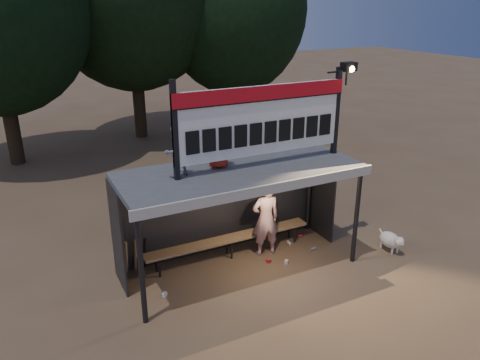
# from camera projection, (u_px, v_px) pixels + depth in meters

# --- Properties ---
(ground) EXTENTS (80.00, 80.00, 0.00)m
(ground) POSITION_uv_depth(u_px,v_px,m) (240.00, 267.00, 10.36)
(ground) COLOR #4F3A27
(ground) RESTS_ON ground
(player) EXTENTS (0.70, 0.50, 1.79)m
(player) POSITION_uv_depth(u_px,v_px,m) (266.00, 219.00, 10.61)
(player) COLOR silver
(player) RESTS_ON ground
(child_a) EXTENTS (0.59, 0.52, 1.00)m
(child_a) POSITION_uv_depth(u_px,v_px,m) (175.00, 152.00, 8.94)
(child_a) COLOR slate
(child_a) RESTS_ON dugout_shelter
(child_b) EXTENTS (0.58, 0.44, 1.06)m
(child_b) POSITION_uv_depth(u_px,v_px,m) (218.00, 142.00, 9.41)
(child_b) COLOR #A32519
(child_b) RESTS_ON dugout_shelter
(dugout_shelter) EXTENTS (5.10, 2.08, 2.32)m
(dugout_shelter) POSITION_uv_depth(u_px,v_px,m) (235.00, 186.00, 9.90)
(dugout_shelter) COLOR #414144
(dugout_shelter) RESTS_ON ground
(scoreboard_assembly) EXTENTS (4.10, 0.27, 1.99)m
(scoreboard_assembly) POSITION_uv_depth(u_px,v_px,m) (265.00, 118.00, 9.39)
(scoreboard_assembly) COLOR black
(scoreboard_assembly) RESTS_ON dugout_shelter
(bench) EXTENTS (4.00, 0.35, 0.48)m
(bench) POSITION_uv_depth(u_px,v_px,m) (229.00, 239.00, 10.66)
(bench) COLOR olive
(bench) RESTS_ON ground
(tree_right) EXTENTS (6.08, 6.08, 8.72)m
(tree_right) POSITION_uv_depth(u_px,v_px,m) (234.00, 9.00, 19.35)
(tree_right) COLOR black
(tree_right) RESTS_ON ground
(dog) EXTENTS (0.36, 0.81, 0.49)m
(dog) POSITION_uv_depth(u_px,v_px,m) (391.00, 240.00, 10.94)
(dog) COLOR silver
(dog) RESTS_ON ground
(bats) EXTENTS (0.48, 0.33, 0.84)m
(bats) POSITION_uv_depth(u_px,v_px,m) (135.00, 255.00, 10.00)
(bats) COLOR olive
(bats) RESTS_ON ground
(litter) EXTENTS (3.93, 1.05, 0.08)m
(litter) POSITION_uv_depth(u_px,v_px,m) (272.00, 255.00, 10.77)
(litter) COLOR red
(litter) RESTS_ON ground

